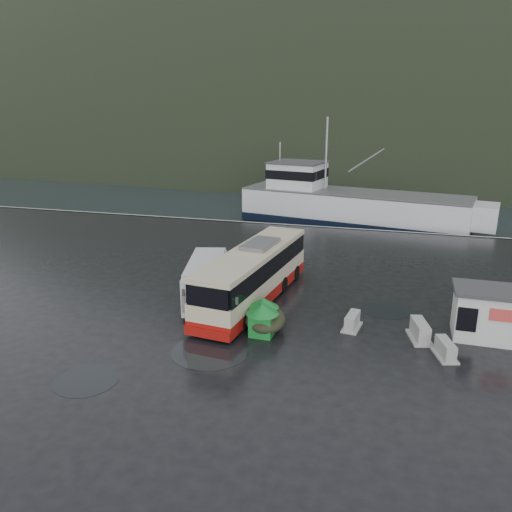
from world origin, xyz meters
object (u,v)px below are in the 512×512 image
(white_van, at_px, (207,301))
(ticket_kiosk, at_px, (483,337))
(jersey_barrier_b, at_px, (444,357))
(fishing_trawler, at_px, (353,211))
(coach_bus, at_px, (254,300))
(waste_bin_left, at_px, (263,327))
(dome_tent, at_px, (265,329))
(jersey_barrier_a, at_px, (419,339))
(waste_bin_right, at_px, (262,335))
(jersey_barrier_c, at_px, (352,328))

(white_van, relative_size, ticket_kiosk, 1.84)
(jersey_barrier_b, bearing_deg, ticket_kiosk, 52.91)
(ticket_kiosk, height_order, fishing_trawler, fishing_trawler)
(coach_bus, relative_size, waste_bin_left, 7.34)
(dome_tent, height_order, jersey_barrier_a, dome_tent)
(dome_tent, distance_m, jersey_barrier_a, 7.18)
(jersey_barrier_a, bearing_deg, coach_bus, 163.48)
(dome_tent, xyz_separation_m, fishing_trawler, (1.57, 29.49, 0.00))
(waste_bin_right, relative_size, jersey_barrier_c, 1.03)
(fishing_trawler, bearing_deg, dome_tent, -81.70)
(waste_bin_left, xyz_separation_m, ticket_kiosk, (10.12, 1.68, 0.00))
(jersey_barrier_b, height_order, jersey_barrier_c, same)
(coach_bus, bearing_deg, jersey_barrier_a, -9.68)
(dome_tent, height_order, ticket_kiosk, ticket_kiosk)
(ticket_kiosk, bearing_deg, jersey_barrier_c, -172.29)
(coach_bus, height_order, fishing_trawler, fishing_trawler)
(jersey_barrier_a, bearing_deg, waste_bin_right, -168.11)
(waste_bin_right, bearing_deg, waste_bin_left, 101.50)
(white_van, bearing_deg, waste_bin_left, -46.39)
(jersey_barrier_a, bearing_deg, ticket_kiosk, 19.48)
(waste_bin_right, distance_m, ticket_kiosk, 10.26)
(waste_bin_left, bearing_deg, jersey_barrier_b, -5.58)
(ticket_kiosk, relative_size, jersey_barrier_b, 2.06)
(dome_tent, bearing_deg, waste_bin_left, 122.58)
(jersey_barrier_a, relative_size, jersey_barrier_c, 1.16)
(jersey_barrier_a, bearing_deg, waste_bin_left, -174.75)
(jersey_barrier_c, distance_m, fishing_trawler, 28.40)
(white_van, distance_m, dome_tent, 4.77)
(waste_bin_left, height_order, waste_bin_right, waste_bin_right)
(white_van, distance_m, waste_bin_right, 5.19)
(coach_bus, distance_m, fishing_trawler, 26.27)
(waste_bin_right, relative_size, ticket_kiosk, 0.50)
(dome_tent, bearing_deg, fishing_trawler, 86.95)
(waste_bin_right, xyz_separation_m, jersey_barrier_c, (3.98, 1.84, 0.00))
(white_van, relative_size, jersey_barrier_a, 3.27)
(waste_bin_right, height_order, jersey_barrier_a, waste_bin_right)
(fishing_trawler, bearing_deg, coach_bus, -85.38)
(dome_tent, height_order, jersey_barrier_c, dome_tent)
(coach_bus, bearing_deg, waste_bin_right, -62.09)
(dome_tent, bearing_deg, white_van, 146.65)
(ticket_kiosk, distance_m, jersey_barrier_a, 3.05)
(white_van, distance_m, waste_bin_left, 4.58)
(white_van, xyz_separation_m, dome_tent, (3.98, -2.62, 0.00))
(coach_bus, xyz_separation_m, jersey_barrier_b, (9.63, -4.03, 0.00))
(jersey_barrier_b, bearing_deg, waste_bin_right, -179.87)
(coach_bus, xyz_separation_m, waste_bin_right, (1.56, -4.05, 0.00))
(waste_bin_right, xyz_separation_m, ticket_kiosk, (9.95, 2.51, 0.00))
(coach_bus, bearing_deg, dome_tent, -59.29)
(coach_bus, height_order, waste_bin_left, coach_bus)
(dome_tent, relative_size, jersey_barrier_c, 1.86)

